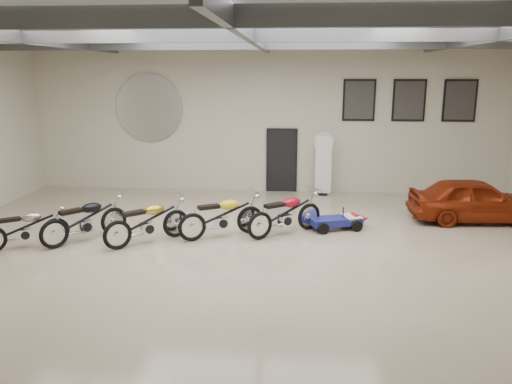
# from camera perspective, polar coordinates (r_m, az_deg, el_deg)

# --- Properties ---
(floor) EXTENTS (16.00, 12.00, 0.01)m
(floor) POSITION_cam_1_polar(r_m,az_deg,el_deg) (11.53, -0.47, -6.73)
(floor) COLOR tan
(floor) RESTS_ON ground
(ceiling) EXTENTS (16.00, 12.00, 0.01)m
(ceiling) POSITION_cam_1_polar(r_m,az_deg,el_deg) (10.86, -0.53, 18.87)
(ceiling) COLOR slate
(ceiling) RESTS_ON back_wall
(back_wall) EXTENTS (16.00, 0.02, 5.00)m
(back_wall) POSITION_cam_1_polar(r_m,az_deg,el_deg) (16.86, 1.30, 8.47)
(back_wall) COLOR beige
(back_wall) RESTS_ON floor
(ceiling_beams) EXTENTS (15.80, 11.80, 0.32)m
(ceiling_beams) POSITION_cam_1_polar(r_m,az_deg,el_deg) (10.84, -0.53, 17.55)
(ceiling_beams) COLOR #56595D
(ceiling_beams) RESTS_ON ceiling
(door) EXTENTS (0.92, 0.08, 2.10)m
(door) POSITION_cam_1_polar(r_m,az_deg,el_deg) (16.98, 2.95, 3.55)
(door) COLOR black
(door) RESTS_ON back_wall
(logo_plaque) EXTENTS (2.30, 0.06, 1.16)m
(logo_plaque) POSITION_cam_1_polar(r_m,az_deg,el_deg) (17.48, -12.09, 9.34)
(logo_plaque) COLOR silver
(logo_plaque) RESTS_ON back_wall
(poster_left) EXTENTS (1.05, 0.08, 1.35)m
(poster_left) POSITION_cam_1_polar(r_m,az_deg,el_deg) (16.88, 11.69, 10.24)
(poster_left) COLOR black
(poster_left) RESTS_ON back_wall
(poster_mid) EXTENTS (1.05, 0.08, 1.35)m
(poster_mid) POSITION_cam_1_polar(r_m,az_deg,el_deg) (17.15, 17.09, 9.98)
(poster_mid) COLOR black
(poster_mid) RESTS_ON back_wall
(poster_right) EXTENTS (1.05, 0.08, 1.35)m
(poster_right) POSITION_cam_1_polar(r_m,az_deg,el_deg) (17.56, 22.26, 9.65)
(poster_right) COLOR black
(poster_right) RESTS_ON back_wall
(oil_sign) EXTENTS (0.72, 0.10, 0.72)m
(oil_sign) POSITION_cam_1_polar(r_m,az_deg,el_deg) (16.90, 7.75, 5.63)
(oil_sign) COLOR white
(oil_sign) RESTS_ON back_wall
(banner_stand) EXTENTS (0.54, 0.24, 1.94)m
(banner_stand) POSITION_cam_1_polar(r_m,az_deg,el_deg) (16.58, 7.71, 2.91)
(banner_stand) COLOR white
(banner_stand) RESTS_ON floor
(motorcycle_silver) EXTENTS (1.95, 1.56, 1.01)m
(motorcycle_silver) POSITION_cam_1_polar(r_m,az_deg,el_deg) (12.73, -24.98, -3.67)
(motorcycle_silver) COLOR silver
(motorcycle_silver) RESTS_ON floor
(motorcycle_black) EXTENTS (1.93, 2.05, 1.12)m
(motorcycle_black) POSITION_cam_1_polar(r_m,az_deg,el_deg) (12.69, -19.01, -2.91)
(motorcycle_black) COLOR silver
(motorcycle_black) RESTS_ON floor
(motorcycle_gold) EXTENTS (2.04, 1.92, 1.12)m
(motorcycle_gold) POSITION_cam_1_polar(r_m,az_deg,el_deg) (12.14, -12.32, -3.21)
(motorcycle_gold) COLOR silver
(motorcycle_gold) RESTS_ON floor
(motorcycle_yellow) EXTENTS (2.23, 1.64, 1.13)m
(motorcycle_yellow) POSITION_cam_1_polar(r_m,az_deg,el_deg) (12.31, -3.96, -2.65)
(motorcycle_yellow) COLOR silver
(motorcycle_yellow) RESTS_ON floor
(motorcycle_red) EXTENTS (2.14, 1.83, 1.12)m
(motorcycle_red) POSITION_cam_1_polar(r_m,az_deg,el_deg) (12.51, 3.37, -2.39)
(motorcycle_red) COLOR silver
(motorcycle_red) RESTS_ON floor
(go_kart) EXTENTS (1.77, 1.20, 0.59)m
(go_kart) POSITION_cam_1_polar(r_m,az_deg,el_deg) (13.19, 9.65, -2.93)
(go_kart) COLOR navy
(go_kart) RESTS_ON floor
(vintage_car) EXTENTS (1.61, 3.59, 1.20)m
(vintage_car) POSITION_cam_1_polar(r_m,az_deg,el_deg) (14.86, 23.79, -0.83)
(vintage_car) COLOR maroon
(vintage_car) RESTS_ON floor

